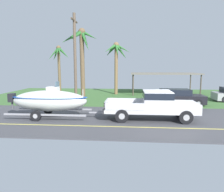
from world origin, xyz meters
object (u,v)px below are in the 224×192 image
pickup_truck_towing (156,104)px  palm_tree_mid (116,55)px  carport_awning (164,74)px  utility_pole (75,58)px  palm_tree_near_left (59,57)px  palm_tree_near_right (81,48)px  boat_on_trailer (49,100)px  parked_sedan_near (177,97)px

pickup_truck_towing → palm_tree_mid: bearing=105.5°
carport_awning → utility_pole: utility_pole is taller
palm_tree_near_left → palm_tree_near_right: (4.88, -8.30, 0.49)m
palm_tree_mid → boat_on_trailer: bearing=-106.4°
pickup_truck_towing → palm_tree_mid: (-3.32, 11.99, 3.63)m
carport_awning → utility_pole: 12.04m
carport_awning → palm_tree_near_right: 11.17m
boat_on_trailer → carport_awning: bearing=54.4°
carport_awning → palm_tree_near_left: (-13.31, 1.42, 2.06)m
boat_on_trailer → palm_tree_near_left: 15.21m
parked_sedan_near → carport_awning: carport_awning is taller
parked_sedan_near → palm_tree_near_right: 9.50m
palm_tree_near_right → carport_awning: bearing=39.2°
boat_on_trailer → palm_tree_near_right: bearing=82.6°
boat_on_trailer → palm_tree_near_right: size_ratio=0.93×
palm_tree_mid → parked_sedan_near: bearing=-49.4°
pickup_truck_towing → palm_tree_near_right: bearing=135.6°
palm_tree_near_right → palm_tree_mid: 6.65m
carport_awning → utility_pole: bearing=-136.3°
palm_tree_near_left → boat_on_trailer: bearing=-73.9°
utility_pole → palm_tree_near_right: bearing=81.3°
parked_sedan_near → carport_awning: (-0.01, 7.47, 1.76)m
utility_pole → parked_sedan_near: bearing=5.1°
utility_pole → boat_on_trailer: bearing=-97.0°
pickup_truck_towing → carport_awning: size_ratio=0.74×
pickup_truck_towing → palm_tree_near_left: 18.31m
palm_tree_near_left → utility_pole: utility_pole is taller
pickup_truck_towing → parked_sedan_near: bearing=66.2°
palm_tree_mid → carport_awning: bearing=8.4°
parked_sedan_near → palm_tree_near_left: bearing=146.3°
pickup_truck_towing → carport_awning: 13.12m
boat_on_trailer → parked_sedan_near: 10.67m
pickup_truck_towing → carport_awning: (2.35, 12.83, 1.42)m
carport_awning → palm_tree_mid: size_ratio=1.28×
pickup_truck_towing → utility_pole: utility_pole is taller
palm_tree_near_right → pickup_truck_towing: bearing=-44.4°
boat_on_trailer → palm_tree_near_left: size_ratio=1.03×
parked_sedan_near → pickup_truck_towing: bearing=-113.8°
utility_pole → palm_tree_mid: bearing=68.2°
palm_tree_near_right → utility_pole: bearing=-98.7°
pickup_truck_towing → palm_tree_mid: palm_tree_mid is taller
palm_tree_near_left → palm_tree_mid: size_ratio=0.98×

